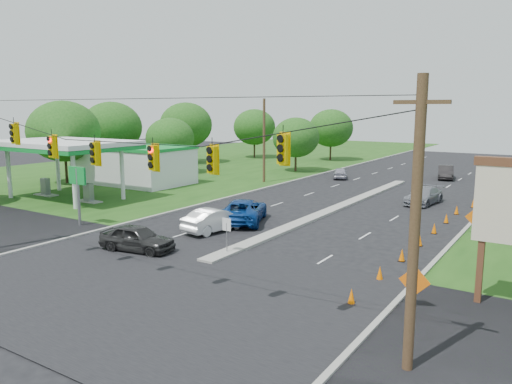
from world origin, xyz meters
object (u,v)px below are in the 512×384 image
Objects in this scene: white_sedan at (215,220)px; gas_station at (123,161)px; blue_pickup at (243,211)px; black_sedan at (137,238)px.

gas_station is at bearing -18.51° from white_sedan.
white_sedan is 3.21m from blue_pickup.
blue_pickup is (0.09, 3.21, 0.07)m from white_sedan.
blue_pickup is at bearing -14.92° from black_sedan.
gas_station is 3.29× the size of blue_pickup.
gas_station reaches higher than blue_pickup.
black_sedan is 6.15m from white_sedan.
black_sedan is 0.95× the size of white_sedan.
blue_pickup reaches higher than black_sedan.
gas_station is at bearing 39.97° from black_sedan.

